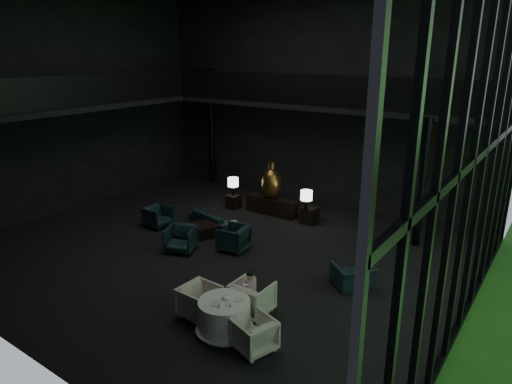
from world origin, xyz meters
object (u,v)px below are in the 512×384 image
Objects in this scene: side_table_left at (233,201)px; sofa at (213,218)px; lounge_armchair_west at (158,215)px; lounge_armchair_south at (181,236)px; window_armchair at (353,274)px; child at (251,282)px; side_table_right at (309,215)px; lounge_armchair_east at (233,236)px; dining_chair_east at (254,333)px; coffee_table at (204,230)px; dining_chair_west at (200,299)px; dining_table at (224,318)px; table_lamp_left at (233,183)px; bronze_urn at (271,183)px; table_lamp_right at (306,196)px; console at (271,206)px; dining_chair_north at (252,294)px.

sofa is at bearing -71.15° from side_table_left.
lounge_armchair_west is 2.29m from lounge_armchair_south.
child is at bearing 6.01° from window_armchair.
lounge_armchair_east is (-0.78, -3.34, 0.18)m from side_table_right.
lounge_armchair_east is 4.91m from dining_chair_east.
coffee_table is 4.83m from dining_chair_west.
dining_table is at bearing -53.26° from side_table_left.
lounge_armchair_west is at bearing 149.00° from dining_table.
sofa is at bearing 39.47° from dining_chair_west.
table_lamp_left is 3.95m from lounge_armchair_east.
side_table_left is 7.05m from window_armchair.
window_armchair is (5.17, 0.94, -0.10)m from lounge_armchair_south.
sofa is at bearing -114.53° from dining_chair_east.
lounge_armchair_west reaches higher than dining_chair_east.
dining_chair_west is at bearing -57.71° from side_table_left.
bronze_urn is 1.98× the size of table_lamp_right.
side_table_right is (1.60, 0.02, -0.03)m from console.
side_table_right is at bearing 52.57° from coffee_table.
lounge_armchair_west is 0.88× the size of lounge_armchair_south.
dining_chair_east is (0.88, -0.13, 0.06)m from dining_table.
dining_chair_west is (-0.84, 0.14, 0.12)m from dining_table.
table_lamp_left is 1.22× the size of side_table_right.
table_lamp_left is 7.59m from dining_chair_west.
dining_chair_west reaches higher than console.
dining_chair_east is 1.74m from dining_chair_west.
lounge_armchair_east is at bearing -51.80° from side_table_left.
dining_chair_west reaches higher than window_armchair.
lounge_armchair_south is 5.25m from window_armchair.
table_lamp_right is 6.48m from dining_chair_west.
coffee_table is 0.91× the size of dining_chair_north.
dining_table is (3.28, -6.79, 0.01)m from console.
dining_chair_east is at bearing 34.11° from lounge_armchair_east.
table_lamp_right is (1.60, -0.26, 0.75)m from console.
lounge_armchair_west reaches higher than window_armchair.
side_table_left is 7.44m from dining_chair_north.
side_table_left is 0.75m from table_lamp_left.
lounge_armchair_west is at bearing -169.60° from coffee_table.
bronze_urn is at bearing 76.71° from coffee_table.
sofa is at bearing -138.21° from side_table_right.
dining_chair_north reaches higher than dining_table.
console is 3.43m from lounge_armchair_east.
window_armchair is 2.84m from dining_chair_north.
dining_chair_east is (5.76, -6.68, -0.61)m from table_lamp_left.
sofa is 1.79× the size of lounge_armchair_east.
lounge_armchair_south is 1.66× the size of child.
side_table_left is at bearing -78.41° from window_armchair.
lounge_armchair_east is 0.73× the size of dining_table.
console is at bearing 9.05° from side_table_left.
table_lamp_right is 1.20× the size of child.
window_armchair is 0.88× the size of dining_chair_north.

